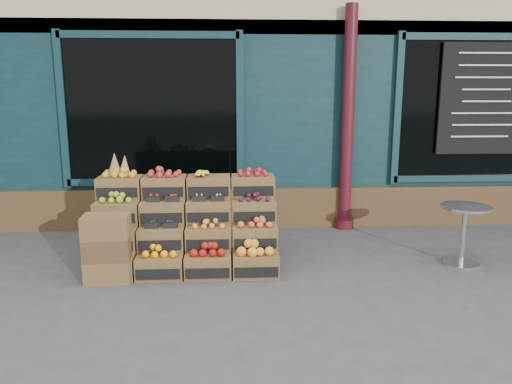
{
  "coord_description": "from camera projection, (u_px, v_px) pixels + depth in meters",
  "views": [
    {
      "loc": [
        -0.53,
        -5.09,
        2.07
      ],
      "look_at": [
        -0.2,
        0.7,
        0.85
      ],
      "focal_mm": 35.0,
      "sensor_mm": 36.0,
      "label": 1
    }
  ],
  "objects": [
    {
      "name": "shopkeeper",
      "position": [
        181.0,
        158.0,
        7.89
      ],
      "size": [
        0.73,
        0.5,
        1.95
      ],
      "primitive_type": "imported",
      "rotation": [
        0.0,
        0.0,
        3.09
      ],
      "color": "#144917",
      "rests_on": "ground"
    },
    {
      "name": "spare_crates",
      "position": [
        108.0,
        248.0,
        5.39
      ],
      "size": [
        0.51,
        0.36,
        0.73
      ],
      "rotation": [
        0.0,
        0.0,
        0.05
      ],
      "color": "brown",
      "rests_on": "ground"
    },
    {
      "name": "ground",
      "position": [
        278.0,
        281.0,
        5.43
      ],
      "size": [
        60.0,
        60.0,
        0.0
      ],
      "primitive_type": "plane",
      "color": "#3B3B3E",
      "rests_on": "ground"
    },
    {
      "name": "bistro_table",
      "position": [
        464.0,
        228.0,
        5.85
      ],
      "size": [
        0.57,
        0.57,
        0.72
      ],
      "rotation": [
        0.0,
        0.0,
        0.35
      ],
      "color": "silver",
      "rests_on": "ground"
    },
    {
      "name": "shop_facade",
      "position": [
        254.0,
        70.0,
        9.93
      ],
      "size": [
        12.0,
        6.24,
        4.8
      ],
      "color": "#0D282C",
      "rests_on": "ground"
    },
    {
      "name": "crate_display",
      "position": [
        186.0,
        231.0,
        5.9
      ],
      "size": [
        2.11,
        1.03,
        1.32
      ],
      "rotation": [
        0.0,
        0.0,
        -0.0
      ],
      "color": "brown",
      "rests_on": "ground"
    }
  ]
}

